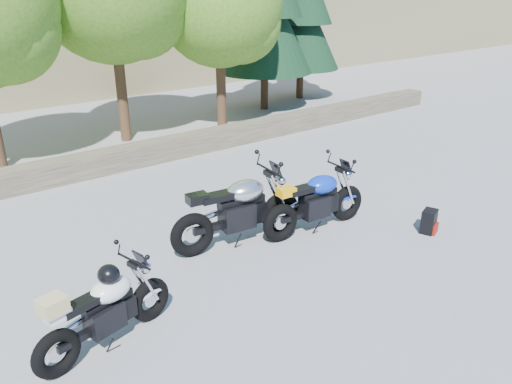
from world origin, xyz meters
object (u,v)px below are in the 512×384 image
blue_bike (316,202)px  backpack (429,222)px  silver_bike (239,211)px  white_bike (104,309)px

blue_bike → backpack: 1.99m
backpack → silver_bike: bearing=128.8°
silver_bike → white_bike: silver_bike is taller
white_bike → blue_bike: size_ratio=0.86×
blue_bike → backpack: size_ratio=5.29×
silver_bike → blue_bike: size_ratio=1.10×
white_bike → backpack: size_ratio=4.55×
silver_bike → white_bike: (-2.75, -1.10, -0.07)m
white_bike → blue_bike: (4.08, 0.67, 0.02)m
blue_bike → backpack: bearing=-36.3°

